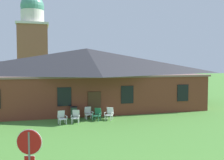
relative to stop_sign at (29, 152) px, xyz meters
name	(u,v)px	position (x,y,z in m)	size (l,w,h in m)	color
brick_building	(87,77)	(4.72, 17.56, 1.36)	(21.93, 10.40, 5.92)	brown
dome_tower	(33,45)	(-1.05, 38.08, 5.99)	(5.18, 5.18, 16.91)	#93563D
stop_sign	(29,152)	(0.00, 0.00, 0.00)	(0.77, 0.29, 2.35)	slate
lawn_chair_by_porch	(62,117)	(1.74, 10.71, -1.16)	(0.72, 0.76, 0.96)	white
lawn_chair_near_door	(76,116)	(2.75, 10.74, -1.16)	(0.74, 0.79, 0.96)	silver
lawn_chair_left_end	(88,113)	(3.89, 11.89, -1.16)	(0.68, 0.71, 0.96)	white
lawn_chair_middle	(97,114)	(4.46, 11.18, -1.16)	(0.84, 0.87, 0.96)	#28704C
lawn_chair_right_end	(109,113)	(5.43, 11.18, -1.16)	(0.85, 0.87, 0.96)	white
trash_bin	(74,113)	(2.80, 12.26, -1.16)	(0.56, 0.56, 0.98)	#335638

